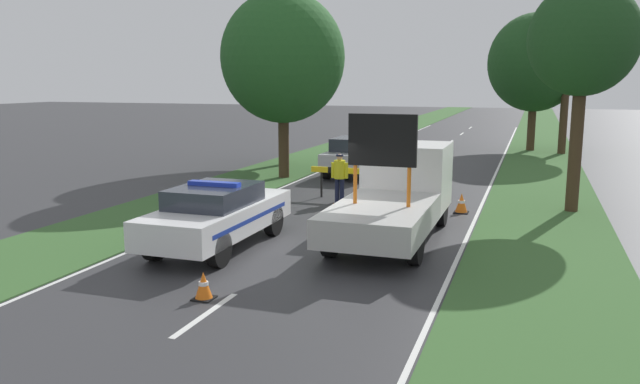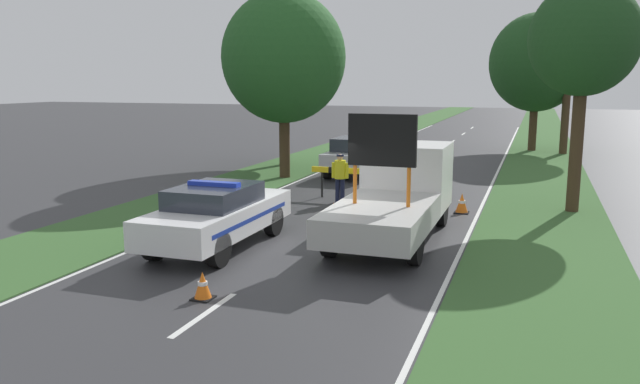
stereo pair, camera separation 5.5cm
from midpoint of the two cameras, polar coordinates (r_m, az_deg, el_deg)
ground_plane at (r=15.06m, az=-1.35°, el=-4.86°), size 160.00×160.00×0.00m
lane_markings at (r=25.86m, az=7.57°, el=1.41°), size 7.36×60.19×0.01m
grass_verge_left at (r=35.46m, az=1.71°, el=3.87°), size 3.49×120.00×0.03m
grass_verge_right at (r=33.84m, az=19.71°, el=2.98°), size 3.49×120.00×0.03m
police_car at (r=14.89m, az=-9.25°, el=-2.00°), size 1.82×4.79×1.60m
work_truck at (r=16.03m, az=7.20°, el=0.00°), size 2.16×6.14×3.17m
road_barrier at (r=20.60m, az=4.03°, el=1.69°), size 3.57×0.08×1.04m
police_officer at (r=20.07m, az=1.93°, el=1.67°), size 0.57×0.36×1.58m
pedestrian_civilian at (r=19.64m, az=6.59°, el=1.54°), size 0.60×0.38×1.67m
traffic_cone_near_police at (r=16.84m, az=1.34°, el=-2.09°), size 0.48×0.48×0.66m
traffic_cone_centre_front at (r=11.57m, az=-10.54°, el=-8.41°), size 0.37×0.37×0.51m
traffic_cone_near_truck at (r=19.06m, az=12.92°, el=-1.02°), size 0.43×0.43×0.59m
queued_car_sedan_silver at (r=25.86m, az=3.34°, el=3.33°), size 1.82×4.14×1.59m
queued_car_van_white at (r=32.39m, az=6.33°, el=4.62°), size 1.79×4.65×1.55m
roadside_tree_near_left at (r=25.09m, az=-3.28°, el=12.15°), size 4.89×4.89×7.36m
roadside_tree_near_right at (r=28.91m, az=-3.25°, el=12.11°), size 4.90×4.90×7.48m
roadside_tree_mid_left at (r=35.80m, az=21.98°, el=12.79°), size 4.20×4.20×8.22m
roadside_tree_mid_right at (r=36.88m, az=19.25°, el=11.10°), size 5.11×5.11×7.55m
roadside_tree_far_left at (r=19.92m, az=23.07°, el=12.62°), size 3.12×3.12×6.72m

